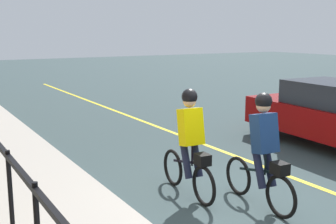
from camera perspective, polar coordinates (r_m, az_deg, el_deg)
name	(u,v)px	position (r m, az deg, el deg)	size (l,w,h in m)	color
ground_plane	(246,204)	(7.14, 10.41, -11.98)	(80.00, 80.00, 0.00)	#324244
lane_line_centre	(314,186)	(8.23, 18.92, -9.28)	(36.00, 0.12, 0.01)	yellow
cyclist_lead	(190,144)	(7.06, 2.96, -4.27)	(1.71, 0.38, 1.83)	black
cyclist_follow	(263,151)	(6.78, 12.55, -5.15)	(1.71, 0.38, 1.83)	black
patrol_sedan	(335,114)	(10.82, 21.44, -0.24)	(4.50, 2.13, 1.58)	#820505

